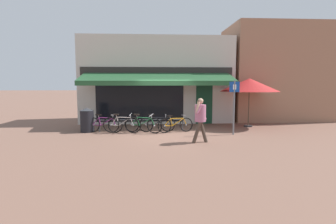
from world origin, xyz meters
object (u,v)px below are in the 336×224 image
(bicycle_purple, at_px, (104,124))
(bicycle_orange, at_px, (175,125))
(bicycle_silver, at_px, (122,124))
(litter_bin, at_px, (87,120))
(bicycle_green, at_px, (143,124))
(pedestrian_adult, at_px, (200,116))
(cafe_parasol, at_px, (249,85))
(parking_sign, at_px, (234,102))
(bicycle_black, at_px, (157,124))

(bicycle_purple, distance_m, bicycle_orange, 3.24)
(bicycle_silver, relative_size, bicycle_orange, 1.05)
(bicycle_purple, xyz_separation_m, litter_bin, (-0.78, 0.18, 0.19))
(litter_bin, bearing_deg, bicycle_green, -9.04)
(pedestrian_adult, relative_size, cafe_parasol, 0.57)
(bicycle_green, distance_m, cafe_parasol, 5.82)
(bicycle_silver, height_order, bicycle_orange, bicycle_silver)
(bicycle_green, relative_size, litter_bin, 1.57)
(bicycle_green, bearing_deg, bicycle_silver, -159.78)
(bicycle_green, relative_size, bicycle_orange, 1.05)
(litter_bin, bearing_deg, pedestrian_adult, -27.53)
(bicycle_orange, bearing_deg, parking_sign, -31.43)
(bicycle_black, distance_m, pedestrian_adult, 2.87)
(bicycle_silver, distance_m, cafe_parasol, 6.67)
(parking_sign, height_order, cafe_parasol, cafe_parasol)
(pedestrian_adult, bearing_deg, cafe_parasol, -120.01)
(bicycle_green, xyz_separation_m, bicycle_black, (0.64, 0.24, -0.02))
(cafe_parasol, bearing_deg, bicycle_orange, -160.56)
(bicycle_green, height_order, litter_bin, litter_bin)
(bicycle_silver, distance_m, bicycle_green, 0.92)
(bicycle_purple, distance_m, cafe_parasol, 7.43)
(parking_sign, bearing_deg, bicycle_purple, 171.51)
(bicycle_orange, distance_m, cafe_parasol, 4.48)
(bicycle_purple, bearing_deg, litter_bin, 177.45)
(cafe_parasol, bearing_deg, bicycle_silver, -167.23)
(bicycle_orange, relative_size, parking_sign, 0.71)
(parking_sign, relative_size, cafe_parasol, 0.80)
(litter_bin, bearing_deg, cafe_parasol, 7.46)
(bicycle_silver, bearing_deg, pedestrian_adult, -27.62)
(litter_bin, height_order, parking_sign, parking_sign)
(bicycle_green, bearing_deg, litter_bin, -167.79)
(bicycle_silver, height_order, bicycle_black, bicycle_silver)
(pedestrian_adult, distance_m, parking_sign, 2.29)
(bicycle_black, xyz_separation_m, bicycle_orange, (0.84, -0.17, -0.01))
(bicycle_green, distance_m, bicycle_orange, 1.48)
(bicycle_green, bearing_deg, bicycle_orange, 23.93)
(bicycle_silver, bearing_deg, litter_bin, 172.67)
(bicycle_purple, height_order, pedestrian_adult, pedestrian_adult)
(bicycle_purple, distance_m, bicycle_black, 2.40)
(bicycle_purple, relative_size, cafe_parasol, 0.59)
(bicycle_orange, distance_m, litter_bin, 4.04)
(bicycle_green, distance_m, litter_bin, 2.58)
(bicycle_purple, xyz_separation_m, bicycle_black, (2.40, 0.01, -0.00))
(bicycle_green, height_order, bicycle_black, bicycle_green)
(bicycle_black, distance_m, parking_sign, 3.57)
(bicycle_purple, relative_size, bicycle_silver, 1.01)
(bicycle_green, relative_size, bicycle_black, 1.04)
(bicycle_silver, bearing_deg, cafe_parasol, 18.87)
(bicycle_green, xyz_separation_m, cafe_parasol, (5.36, 1.44, 1.75))
(bicycle_orange, bearing_deg, litter_bin, 159.60)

